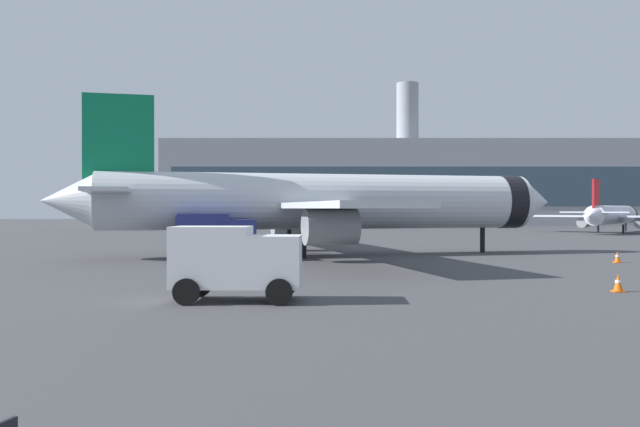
# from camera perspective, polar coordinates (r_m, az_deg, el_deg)

# --- Properties ---
(airplane_at_gate) EXTENTS (35.38, 32.20, 10.50)m
(airplane_at_gate) POSITION_cam_1_polar(r_m,az_deg,el_deg) (45.24, -0.15, 0.99)
(airplane_at_gate) COLOR silver
(airplane_at_gate) RESTS_ON ground
(airplane_taxiing) EXTENTS (18.41, 20.00, 6.76)m
(airplane_taxiing) POSITION_cam_1_polar(r_m,az_deg,el_deg) (95.28, 23.76, -0.12)
(airplane_taxiing) COLOR silver
(airplane_taxiing) RESTS_ON ground
(service_truck) EXTENTS (5.19, 3.48, 2.90)m
(service_truck) POSITION_cam_1_polar(r_m,az_deg,el_deg) (41.37, -9.33, -1.80)
(service_truck) COLOR navy
(service_truck) RESTS_ON ground
(cargo_van) EXTENTS (4.44, 2.40, 2.60)m
(cargo_van) POSITION_cam_1_polar(r_m,az_deg,el_deg) (23.06, -7.53, -3.95)
(cargo_van) COLOR white
(cargo_van) RESTS_ON ground
(safety_cone_near) EXTENTS (0.44, 0.44, 0.69)m
(safety_cone_near) POSITION_cam_1_polar(r_m,az_deg,el_deg) (28.01, 24.16, -5.49)
(safety_cone_near) COLOR #F2590C
(safety_cone_near) RESTS_ON ground
(safety_cone_mid) EXTENTS (0.44, 0.44, 0.68)m
(safety_cone_mid) POSITION_cam_1_polar(r_m,az_deg,el_deg) (42.98, 24.11, -3.44)
(safety_cone_mid) COLOR #F2590C
(safety_cone_mid) RESTS_ON ground
(terminal_building) EXTENTS (93.90, 19.96, 28.27)m
(terminal_building) POSITION_cam_1_polar(r_m,az_deg,el_deg) (132.93, 7.18, 2.59)
(terminal_building) COLOR gray
(terminal_building) RESTS_ON ground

